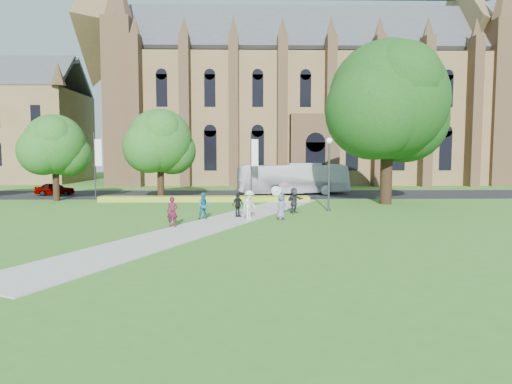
{
  "coord_description": "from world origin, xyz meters",
  "views": [
    {
      "loc": [
        1.66,
        -25.93,
        4.08
      ],
      "look_at": [
        2.23,
        3.74,
        1.6
      ],
      "focal_mm": 32.0,
      "sensor_mm": 36.0,
      "label": 1
    }
  ],
  "objects_px": {
    "streetlamp": "(329,165)",
    "pedestrian_0": "(172,212)",
    "large_tree": "(388,101)",
    "tour_coach": "(293,179)",
    "car_0": "(55,189)"
  },
  "relations": [
    {
      "from": "car_0",
      "to": "tour_coach",
      "type": "bearing_deg",
      "value": -96.74
    },
    {
      "from": "large_tree",
      "to": "pedestrian_0",
      "type": "height_order",
      "value": "large_tree"
    },
    {
      "from": "tour_coach",
      "to": "car_0",
      "type": "distance_m",
      "value": 23.66
    },
    {
      "from": "streetlamp",
      "to": "tour_coach",
      "type": "distance_m",
      "value": 13.31
    },
    {
      "from": "streetlamp",
      "to": "tour_coach",
      "type": "bearing_deg",
      "value": 95.2
    },
    {
      "from": "tour_coach",
      "to": "car_0",
      "type": "relative_size",
      "value": 3.08
    },
    {
      "from": "streetlamp",
      "to": "pedestrian_0",
      "type": "bearing_deg",
      "value": -143.93
    },
    {
      "from": "tour_coach",
      "to": "car_0",
      "type": "bearing_deg",
      "value": 77.73
    },
    {
      "from": "pedestrian_0",
      "to": "car_0",
      "type": "bearing_deg",
      "value": 129.1
    },
    {
      "from": "large_tree",
      "to": "pedestrian_0",
      "type": "bearing_deg",
      "value": -142.75
    },
    {
      "from": "large_tree",
      "to": "tour_coach",
      "type": "relative_size",
      "value": 1.17
    },
    {
      "from": "streetlamp",
      "to": "pedestrian_0",
      "type": "distance_m",
      "value": 12.6
    },
    {
      "from": "streetlamp",
      "to": "large_tree",
      "type": "relative_size",
      "value": 0.4
    },
    {
      "from": "tour_coach",
      "to": "pedestrian_0",
      "type": "relative_size",
      "value": 6.7
    },
    {
      "from": "streetlamp",
      "to": "large_tree",
      "type": "height_order",
      "value": "large_tree"
    }
  ]
}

